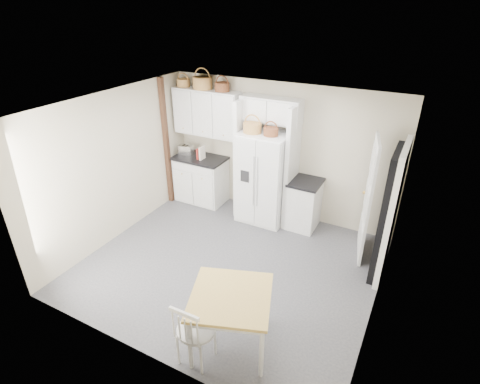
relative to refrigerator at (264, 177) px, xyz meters
The scene contains 27 objects.
floor 1.85m from the refrigerator, 84.70° to the right, with size 4.50×4.50×0.00m, color #3C3C41.
ceiling 2.36m from the refrigerator, 84.70° to the right, with size 4.50×4.50×0.00m, color white.
wall_back 0.59m from the refrigerator, 68.65° to the left, with size 4.50×4.50×0.00m, color beige.
wall_left 2.68m from the refrigerator, 142.42° to the right, with size 4.00×4.00×0.00m, color beige.
wall_right 2.92m from the refrigerator, 33.96° to the right, with size 4.00×4.00×0.00m, color beige.
refrigerator is the anchor object (origin of this frame).
base_cab_left 1.54m from the refrigerator, behind, with size 1.02×0.64×0.94m, color silver.
base_cab_right 0.91m from the refrigerator, ahead, with size 0.52×0.62×0.91m, color silver.
dining_table 3.15m from the refrigerator, 72.69° to the right, with size 0.94×0.94×0.79m, color #A9863A.
windsor_chair 3.46m from the refrigerator, 78.64° to the right, with size 0.46×0.42×0.93m, color silver.
counter_left 1.49m from the refrigerator, behind, with size 1.06×0.69×0.04m, color black.
counter_right 0.81m from the refrigerator, ahead, with size 0.56×0.66×0.04m, color black.
toaster 1.84m from the refrigerator, behind, with size 0.29×0.17×0.20m, color silver.
cookbook_red 1.47m from the refrigerator, behind, with size 0.03×0.15×0.23m, color #B52820.
cookbook_cream 1.40m from the refrigerator, behind, with size 0.04×0.18×0.27m, color white.
basket_upper_a 2.44m from the refrigerator, behind, with size 0.26×0.26×0.15m, color olive.
basket_upper_b 2.15m from the refrigerator, behind, with size 0.38×0.38×0.23m, color olive.
basket_upper_c 1.86m from the refrigerator, 167.97° to the left, with size 0.28×0.28×0.16m, color #532214.
basket_fridge_a 1.00m from the refrigerator, 155.05° to the right, with size 0.34×0.34×0.18m, color olive.
basket_fridge_b 0.97m from the refrigerator, 34.72° to the right, with size 0.26×0.26×0.14m, color #532214.
upper_cabinet 1.71m from the refrigerator, behind, with size 1.40×0.34×0.90m, color silver.
bridge_cabinet 1.26m from the refrigerator, 90.00° to the left, with size 1.12×0.34×0.45m, color silver.
fridge_panel_left 0.58m from the refrigerator, behind, with size 0.08×0.60×2.30m, color silver.
fridge_panel_right 0.58m from the refrigerator, ahead, with size 0.08×0.60×2.30m, color silver.
trim_post 2.11m from the refrigerator, behind, with size 0.09×0.09×2.60m, color #462A1A.
doorway_void 2.40m from the refrigerator, 14.94° to the right, with size 0.18×0.85×2.05m, color black.
door_slab 1.98m from the refrigerator, ahead, with size 0.80×0.04×2.05m, color white.
Camera 1 is at (2.43, -4.26, 3.89)m, focal length 28.00 mm.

